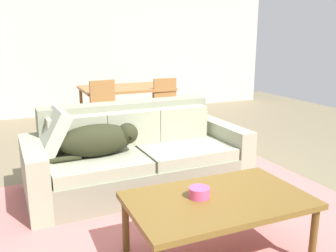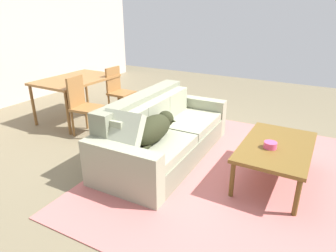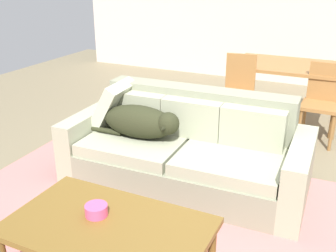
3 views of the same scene
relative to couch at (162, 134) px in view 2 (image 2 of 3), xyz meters
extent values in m
plane|color=#72674D|center=(0.28, -0.08, -0.31)|extent=(10.00, 10.00, 0.00)
cube|color=#C36B67|center=(0.00, -0.83, -0.31)|extent=(3.55, 2.75, 0.01)
cube|color=gray|center=(0.00, -0.07, -0.16)|extent=(1.85, 1.01, 0.30)
cube|color=gray|center=(-0.45, -0.08, 0.05)|extent=(0.91, 0.95, 0.11)
cube|color=gray|center=(0.46, -0.06, 0.05)|extent=(0.91, 0.95, 0.11)
cube|color=gray|center=(-0.01, 0.29, 0.31)|extent=(1.83, 0.29, 0.41)
cube|color=gray|center=(-0.57, 0.08, 0.28)|extent=(0.56, 0.18, 0.35)
cube|color=gray|center=(0.00, 0.10, 0.28)|extent=(0.56, 0.18, 0.35)
cube|color=gray|center=(0.56, 0.12, 0.28)|extent=(0.56, 0.18, 0.35)
cube|color=gray|center=(-1.00, -0.10, -0.03)|extent=(0.21, 0.96, 0.57)
cube|color=gray|center=(1.00, -0.04, -0.03)|extent=(0.21, 0.96, 0.57)
ellipsoid|color=#272917|center=(-0.43, -0.13, 0.25)|extent=(0.72, 0.33, 0.30)
sphere|color=#272917|center=(-0.13, -0.14, 0.29)|extent=(0.20, 0.20, 0.20)
cone|color=black|center=(-0.13, -0.23, 0.28)|extent=(0.09, 0.11, 0.09)
cylinder|color=#272917|center=(-0.75, -0.20, 0.13)|extent=(0.32, 0.06, 0.05)
cube|color=#AAAE94|center=(-0.81, 0.03, 0.32)|extent=(0.35, 0.49, 0.47)
cube|color=brown|center=(0.09, -1.45, 0.13)|extent=(1.21, 0.74, 0.04)
cylinder|color=brown|center=(-0.46, -1.77, -0.10)|extent=(0.05, 0.05, 0.42)
cylinder|color=brown|center=(0.65, -1.77, -0.10)|extent=(0.05, 0.05, 0.42)
cylinder|color=brown|center=(-0.46, -1.14, -0.10)|extent=(0.05, 0.05, 0.42)
cylinder|color=brown|center=(0.65, -1.14, -0.10)|extent=(0.05, 0.05, 0.42)
cylinder|color=#EA4C7F|center=(-0.02, -1.40, 0.18)|extent=(0.14, 0.14, 0.07)
cube|color=olive|center=(0.52, 2.06, 0.41)|extent=(1.35, 0.93, 0.04)
cylinder|color=brown|center=(-0.11, 1.64, 0.04)|extent=(0.05, 0.05, 0.70)
cylinder|color=brown|center=(1.15, 1.64, 0.04)|extent=(0.05, 0.05, 0.70)
cylinder|color=brown|center=(-0.11, 2.47, 0.04)|extent=(0.05, 0.05, 0.70)
cylinder|color=brown|center=(1.15, 2.47, 0.04)|extent=(0.05, 0.05, 0.70)
cube|color=olive|center=(0.06, 1.39, 0.12)|extent=(0.45, 0.45, 0.04)
cube|color=olive|center=(0.04, 1.57, 0.37)|extent=(0.36, 0.08, 0.47)
cylinder|color=brown|center=(-0.09, 1.20, -0.11)|extent=(0.04, 0.04, 0.41)
cylinder|color=brown|center=(0.25, 1.24, -0.11)|extent=(0.04, 0.04, 0.41)
cylinder|color=brown|center=(-0.13, 1.54, -0.11)|extent=(0.04, 0.04, 0.41)
cylinder|color=brown|center=(0.21, 1.58, -0.11)|extent=(0.04, 0.04, 0.41)
cube|color=olive|center=(1.00, 1.45, 0.13)|extent=(0.41, 0.41, 0.04)
cube|color=olive|center=(1.00, 1.63, 0.37)|extent=(0.36, 0.04, 0.44)
cylinder|color=brown|center=(0.83, 1.28, -0.10)|extent=(0.04, 0.04, 0.42)
cylinder|color=brown|center=(1.17, 1.27, -0.10)|extent=(0.04, 0.04, 0.42)
cylinder|color=brown|center=(0.83, 1.62, -0.10)|extent=(0.04, 0.04, 0.42)
cylinder|color=brown|center=(1.17, 1.61, -0.10)|extent=(0.04, 0.04, 0.42)
camera|label=1|loc=(-1.11, -3.39, 1.20)|focal=38.91mm
camera|label=2|loc=(-3.09, -1.85, 1.57)|focal=31.26mm
camera|label=3|loc=(1.27, -3.10, 1.58)|focal=42.62mm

